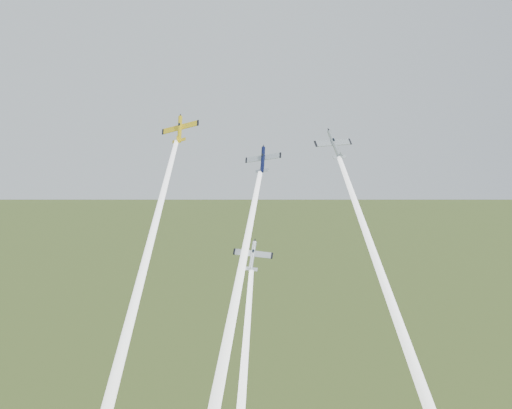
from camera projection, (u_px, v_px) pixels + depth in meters
name	position (u px, v px, depth m)	size (l,w,h in m)	color
plane_yellow	(180.00, 129.00, 138.18)	(8.74, 8.67, 1.37)	yellow
smoke_trail_yellow	(139.00, 287.00, 120.61)	(2.38, 2.38, 67.22)	white
plane_navy	(263.00, 159.00, 135.03)	(7.93, 7.86, 1.24)	#0D133C
smoke_trail_navy	(236.00, 296.00, 120.43)	(2.38, 2.38, 55.30)	white
plane_silver_right	(334.00, 145.00, 133.02)	(8.68, 8.61, 1.36)	#AFB7BD
smoke_trail_silver_right	(391.00, 300.00, 117.45)	(2.38, 2.38, 63.37)	white
plane_silver_low	(253.00, 256.00, 126.01)	(7.91, 7.85, 1.24)	silver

